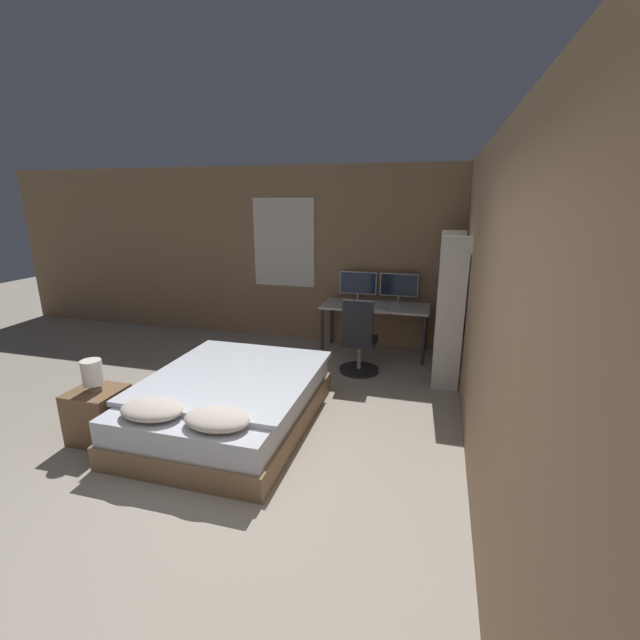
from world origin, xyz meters
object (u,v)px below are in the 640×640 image
object	(u,v)px
bedside_lamp	(92,373)
keyboard	(373,308)
desk	(375,311)
computer_mouse	(392,309)
bookshelf	(450,302)
monitor_left	(358,284)
monitor_right	(399,286)
nightstand	(99,415)
office_chair	(359,345)
bed	(230,401)

from	to	relation	value
bedside_lamp	keyboard	bearing A→B (deg)	52.38
desk	computer_mouse	xyz separation A→B (m)	(0.27, -0.23, 0.10)
bedside_lamp	bookshelf	world-z (taller)	bookshelf
monitor_left	monitor_right	bearing A→B (deg)	0.00
bedside_lamp	bookshelf	distance (m)	3.96
computer_mouse	bookshelf	world-z (taller)	bookshelf
nightstand	office_chair	distance (m)	3.05
desk	computer_mouse	bearing A→B (deg)	-41.10
monitor_left	keyboard	distance (m)	0.61
bed	nightstand	distance (m)	1.21
monitor_left	monitor_right	distance (m)	0.60
monitor_left	desk	bearing A→B (deg)	-37.86
desk	monitor_left	distance (m)	0.51
desk	bookshelf	distance (m)	1.26
bedside_lamp	desk	distance (m)	3.72
monitor_right	keyboard	xyz separation A→B (m)	(-0.30, -0.47, -0.24)
nightstand	keyboard	size ratio (longest dim) A/B	1.42
desk	monitor_right	world-z (taller)	monitor_right
keyboard	monitor_right	bearing A→B (deg)	57.07
bookshelf	bedside_lamp	bearing A→B (deg)	-143.29
bedside_lamp	bookshelf	bearing A→B (deg)	36.71
desk	bed	bearing A→B (deg)	-113.94
office_chair	bed	bearing A→B (deg)	-121.19
monitor_right	office_chair	bearing A→B (deg)	-110.58
keyboard	office_chair	xyz separation A→B (m)	(-0.09, -0.57, -0.36)
bed	bookshelf	distance (m)	2.85
bed	monitor_right	xyz separation A→B (m)	(1.39, 2.70, 0.73)
computer_mouse	keyboard	bearing A→B (deg)	180.00
office_chair	keyboard	bearing A→B (deg)	81.43
desk	office_chair	world-z (taller)	office_chair
monitor_right	nightstand	bearing A→B (deg)	-126.99
monitor_left	office_chair	distance (m)	1.21
computer_mouse	nightstand	bearing A→B (deg)	-130.88
bed	office_chair	world-z (taller)	office_chair
monitor_right	keyboard	size ratio (longest dim) A/B	1.58
desk	computer_mouse	distance (m)	0.37
desk	office_chair	size ratio (longest dim) A/B	1.52
computer_mouse	bookshelf	bearing A→B (deg)	-30.92
desk	bookshelf	size ratio (longest dim) A/B	0.84
nightstand	monitor_left	xyz separation A→B (m)	(1.86, 3.27, 0.74)
bed	nightstand	bearing A→B (deg)	-151.77
nightstand	monitor_left	size ratio (longest dim) A/B	0.90
bedside_lamp	office_chair	world-z (taller)	office_chair
monitor_left	keyboard	bearing A→B (deg)	-57.07
bed	monitor_right	size ratio (longest dim) A/B	3.77
monitor_right	keyboard	bearing A→B (deg)	-122.93
monitor_right	computer_mouse	world-z (taller)	monitor_right
monitor_left	bookshelf	distance (m)	1.59
nightstand	bedside_lamp	distance (m)	0.43
bed	bookshelf	world-z (taller)	bookshelf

